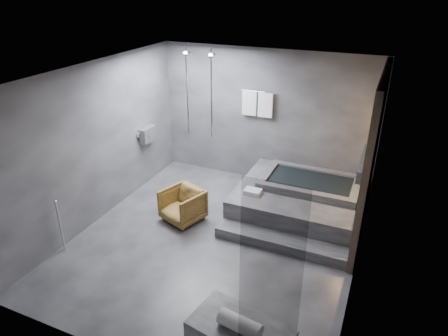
% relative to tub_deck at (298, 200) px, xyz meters
% --- Properties ---
extents(room, '(5.00, 5.04, 2.82)m').
position_rel_tub_deck_xyz_m(room, '(-0.65, -1.21, 1.48)').
color(room, '#2C2B2E').
rests_on(room, ground).
extents(tub_deck, '(2.20, 2.00, 0.50)m').
position_rel_tub_deck_xyz_m(tub_deck, '(0.00, 0.00, 0.00)').
color(tub_deck, '#303033').
rests_on(tub_deck, ground).
extents(tub_step, '(2.20, 0.36, 0.18)m').
position_rel_tub_deck_xyz_m(tub_step, '(0.00, -1.18, -0.16)').
color(tub_step, '#303033').
rests_on(tub_step, ground).
extents(driftwood_chair, '(0.84, 0.85, 0.61)m').
position_rel_tub_deck_xyz_m(driftwood_chair, '(-1.86, -1.10, 0.05)').
color(driftwood_chair, '#4A3212').
rests_on(driftwood_chair, ground).
extents(rolled_towel, '(0.52, 0.25, 0.18)m').
position_rel_tub_deck_xyz_m(rolled_towel, '(0.18, -3.48, 0.35)').
color(rolled_towel, silver).
rests_on(rolled_towel, concrete_bench).
extents(deck_towel, '(0.30, 0.22, 0.08)m').
position_rel_tub_deck_xyz_m(deck_towel, '(-0.73, -0.51, 0.29)').
color(deck_towel, white).
rests_on(deck_towel, tub_deck).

